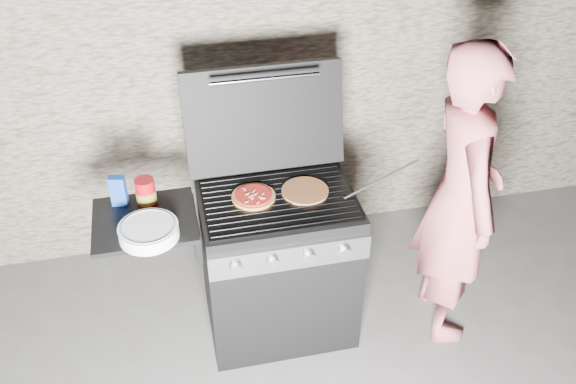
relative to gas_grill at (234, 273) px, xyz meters
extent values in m
plane|color=#4D4B49|center=(0.25, 0.00, -0.46)|extent=(50.00, 50.00, 0.00)
cube|color=gray|center=(0.25, 1.05, 0.44)|extent=(8.00, 0.35, 1.80)
cylinder|color=tan|center=(0.40, 0.03, 0.46)|extent=(0.25, 0.25, 0.01)
cylinder|color=#9B0B12|center=(-0.40, 0.11, 0.52)|extent=(0.11, 0.11, 0.15)
cube|color=#153F9D|center=(-0.53, 0.14, 0.53)|extent=(0.08, 0.06, 0.16)
cylinder|color=white|center=(-0.40, -0.14, 0.48)|extent=(0.30, 0.30, 0.07)
imported|color=#C35C61|center=(1.18, -0.14, 0.42)|extent=(0.49, 0.68, 1.74)
cylinder|color=black|center=(0.80, 0.00, 0.50)|extent=(0.45, 0.15, 0.09)
camera|label=1|loc=(-0.26, -2.54, 2.40)|focal=40.00mm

